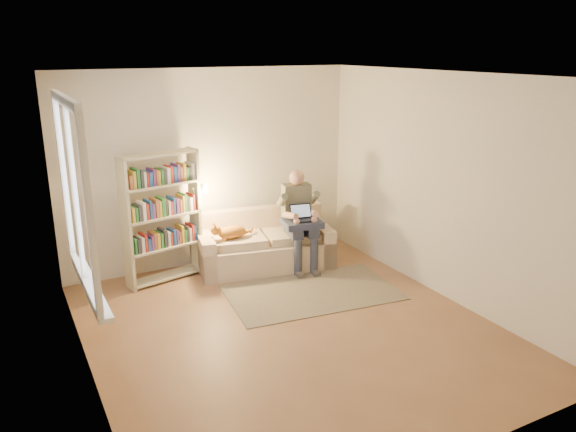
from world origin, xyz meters
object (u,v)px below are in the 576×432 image
sofa (264,247)px  person (299,214)px  bookshelf (162,211)px  laptop (299,216)px  cat (234,231)px

sofa → person: size_ratio=1.44×
sofa → bookshelf: size_ratio=1.14×
sofa → person: 0.66m
laptop → bookshelf: size_ratio=0.20×
cat → laptop: size_ratio=1.77×
cat → bookshelf: (-0.87, 0.19, 0.34)m
sofa → cat: size_ratio=3.26×
cat → laptop: bearing=-9.7°
laptop → sofa: bearing=148.1°
cat → laptop: 0.87m
sofa → bookshelf: (-1.31, 0.16, 0.64)m
laptop → bookshelf: bookshelf is taller
cat → bookshelf: size_ratio=0.35×
cat → bookshelf: bookshelf is taller
person → bookshelf: 1.77m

